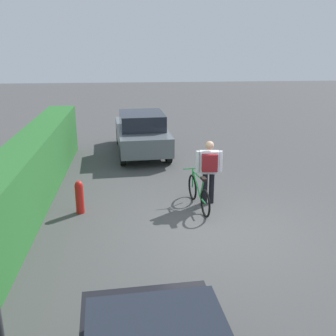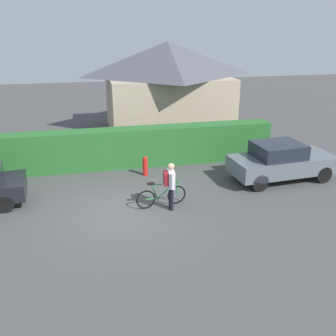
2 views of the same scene
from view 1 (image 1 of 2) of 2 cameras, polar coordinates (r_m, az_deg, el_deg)
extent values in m
plane|color=#464646|center=(8.98, 7.35, -8.85)|extent=(60.00, 60.00, 0.00)
cube|color=#28662B|center=(8.84, -21.63, -4.61)|extent=(14.07, 0.90, 1.65)
cube|color=slate|center=(14.60, -3.76, 4.62)|extent=(4.17, 2.01, 0.64)
cube|color=#1E232D|center=(14.25, -3.72, 6.71)|extent=(1.91, 1.63, 0.54)
cylinder|color=black|center=(15.97, -6.95, 4.52)|extent=(0.67, 0.23, 0.66)
cylinder|color=black|center=(16.09, -1.52, 4.76)|extent=(0.67, 0.23, 0.66)
cylinder|color=black|center=(13.31, -6.41, 1.78)|extent=(0.67, 0.23, 0.66)
cylinder|color=black|center=(13.46, 0.07, 2.09)|extent=(0.67, 0.23, 0.66)
torus|color=black|center=(10.46, 3.48, -2.72)|extent=(0.66, 0.14, 0.66)
torus|color=black|center=(9.49, 5.31, -5.02)|extent=(0.66, 0.14, 0.66)
cylinder|color=#268C3F|center=(10.08, 4.04, -2.15)|extent=(0.70, 0.13, 0.53)
cylinder|color=#268C3F|center=(9.66, 4.81, -2.97)|extent=(0.27, 0.07, 0.55)
cylinder|color=#268C3F|center=(9.87, 4.30, -1.14)|extent=(0.87, 0.15, 0.09)
cylinder|color=#268C3F|center=(9.68, 4.93, -4.59)|extent=(0.42, 0.09, 0.05)
cylinder|color=#268C3F|center=(10.38, 3.51, -1.47)|extent=(0.04, 0.04, 0.49)
cube|color=black|center=(9.45, 5.07, -1.54)|extent=(0.23, 0.13, 0.06)
cylinder|color=#268C3F|center=(10.29, 3.53, -0.04)|extent=(0.10, 0.50, 0.03)
cylinder|color=black|center=(10.23, 5.23, -2.84)|extent=(0.13, 0.13, 0.80)
cylinder|color=black|center=(10.25, 6.17, -2.83)|extent=(0.13, 0.13, 0.80)
cube|color=silver|center=(10.02, 5.82, 0.84)|extent=(0.23, 0.48, 0.57)
sphere|color=tan|center=(9.90, 5.90, 3.19)|extent=(0.22, 0.22, 0.22)
cylinder|color=silver|center=(9.98, 4.20, 0.91)|extent=(0.09, 0.09, 0.54)
cylinder|color=silver|center=(10.05, 7.44, 0.91)|extent=(0.09, 0.09, 0.54)
cube|color=maroon|center=(9.85, 5.92, 0.73)|extent=(0.19, 0.39, 0.43)
cylinder|color=red|center=(9.87, -12.37, -4.32)|extent=(0.20, 0.20, 0.70)
sphere|color=red|center=(9.74, -12.51, -2.31)|extent=(0.18, 0.18, 0.18)
camera|label=2|loc=(14.79, 60.83, 16.31)|focal=41.18mm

